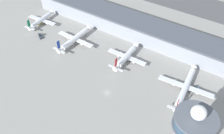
# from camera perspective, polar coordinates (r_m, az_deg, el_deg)

# --- Properties ---
(ground_plane) EXTENTS (1000.00, 1000.00, 0.00)m
(ground_plane) POSITION_cam_1_polar(r_m,az_deg,el_deg) (176.75, -1.11, -5.91)
(ground_plane) COLOR gray
(terminal_building) EXTENTS (238.66, 25.00, 16.22)m
(terminal_building) POSITION_cam_1_polar(r_m,az_deg,el_deg) (217.17, 9.23, 7.53)
(terminal_building) COLOR #9399A3
(terminal_building) RESTS_ON ground
(runway_strip) EXTENTS (357.98, 44.00, 0.01)m
(runway_strip) POSITION_cam_1_polar(r_m,az_deg,el_deg) (288.23, 16.45, 14.15)
(runway_strip) COLOR #515154
(runway_strip) RESTS_ON ground
(airplane_gate_alpha) EXTENTS (30.58, 33.60, 12.65)m
(airplane_gate_alpha) POSITION_cam_1_polar(r_m,az_deg,el_deg) (248.23, -15.86, 10.30)
(airplane_gate_alpha) COLOR silver
(airplane_gate_alpha) RESTS_ON ground
(airplane_gate_bravo) EXTENTS (36.42, 39.86, 14.17)m
(airplane_gate_bravo) POSITION_cam_1_polar(r_m,az_deg,el_deg) (216.89, -8.55, 6.35)
(airplane_gate_bravo) COLOR white
(airplane_gate_bravo) RESTS_ON ground
(airplane_gate_charlie) EXTENTS (33.44, 33.50, 14.20)m
(airplane_gate_charlie) POSITION_cam_1_polar(r_m,az_deg,el_deg) (197.27, 3.25, 2.34)
(airplane_gate_charlie) COLOR silver
(airplane_gate_charlie) RESTS_ON ground
(airplane_gate_delta) EXTENTS (40.38, 46.16, 13.00)m
(airplane_gate_delta) POSITION_cam_1_polar(r_m,az_deg,el_deg) (182.31, 16.48, -4.42)
(airplane_gate_delta) COLOR silver
(airplane_gate_delta) RESTS_ON ground
(service_truck_catering) EXTENTS (6.90, 4.66, 2.96)m
(service_truck_catering) POSITION_cam_1_polar(r_m,az_deg,el_deg) (187.38, 18.53, -4.76)
(service_truck_catering) COLOR black
(service_truck_catering) RESTS_ON ground
(service_truck_fuel) EXTENTS (3.05, 8.43, 2.71)m
(service_truck_fuel) POSITION_cam_1_polar(r_m,az_deg,el_deg) (251.66, -16.10, 9.86)
(service_truck_fuel) COLOR black
(service_truck_fuel) RESTS_ON ground
(service_truck_baggage) EXTENTS (7.57, 6.17, 3.03)m
(service_truck_baggage) POSITION_cam_1_polar(r_m,az_deg,el_deg) (232.63, -16.07, 6.82)
(service_truck_baggage) COLOR black
(service_truck_baggage) RESTS_ON ground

